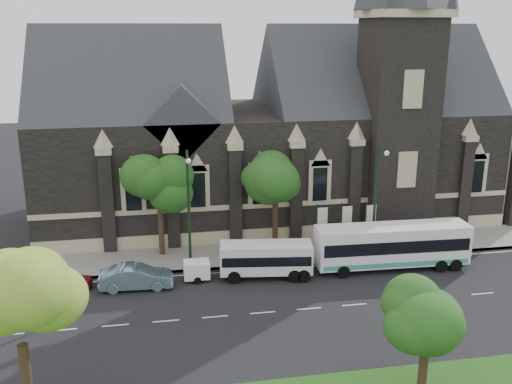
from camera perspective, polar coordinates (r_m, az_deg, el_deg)
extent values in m
plane|color=black|center=(36.39, 0.68, -12.00)|extent=(160.00, 160.00, 0.00)
cube|color=gray|center=(44.83, -1.60, -6.25)|extent=(80.00, 5.00, 0.15)
cube|color=black|center=(53.38, 1.01, 3.00)|extent=(40.00, 15.00, 10.00)
cube|color=#313339|center=(51.53, -12.30, 7.81)|extent=(16.00, 15.00, 15.00)
cube|color=#313339|center=(55.26, 11.38, 8.41)|extent=(20.00, 15.00, 15.00)
cube|color=#313339|center=(47.09, -7.56, 7.28)|extent=(6.00, 6.00, 6.00)
cube|color=black|center=(49.93, 13.80, 6.30)|extent=(5.50, 5.50, 18.00)
cube|color=tan|center=(49.26, 14.54, 16.89)|extent=(6.20, 6.20, 0.60)
cube|color=tan|center=(46.74, 2.77, -1.23)|extent=(40.00, 0.22, 0.40)
cube|color=tan|center=(47.59, 2.73, -4.22)|extent=(40.00, 0.25, 1.20)
cube|color=black|center=(45.76, 0.40, 0.49)|extent=(1.20, 0.12, 2.80)
sphere|color=olive|center=(25.72, -22.81, -10.43)|extent=(4.16, 4.16, 4.16)
sphere|color=olive|center=(25.93, -20.95, -8.10)|extent=(3.12, 3.12, 3.12)
cylinder|color=black|center=(29.56, 16.40, -16.51)|extent=(0.44, 0.44, 3.08)
sphere|color=#1B4C17|center=(28.12, 16.88, -11.45)|extent=(3.20, 3.20, 3.20)
sphere|color=#1B4C17|center=(28.59, 17.53, -9.69)|extent=(2.40, 2.40, 2.40)
cylinder|color=black|center=(45.57, 1.93, -3.31)|extent=(0.44, 0.44, 3.96)
sphere|color=#1B4C17|center=(44.48, 1.98, 1.14)|extent=(3.84, 3.84, 3.84)
sphere|color=#1B4C17|center=(45.13, 2.69, 2.30)|extent=(2.88, 2.88, 2.88)
cylinder|color=black|center=(44.66, -9.46, -3.94)|extent=(0.44, 0.44, 3.96)
sphere|color=#1B4C17|center=(43.57, -9.68, 0.50)|extent=(3.68, 3.68, 3.68)
sphere|color=#1B4C17|center=(44.06, -8.84, 1.64)|extent=(2.76, 2.76, 2.76)
cylinder|color=black|center=(43.86, 11.83, -0.97)|extent=(0.20, 0.20, 9.00)
cylinder|color=black|center=(42.11, 12.55, 4.18)|extent=(0.10, 1.60, 0.10)
sphere|color=silver|center=(41.41, 12.96, 3.81)|extent=(0.36, 0.36, 0.36)
cylinder|color=black|center=(40.87, -6.74, -2.01)|extent=(0.20, 0.20, 9.00)
cylinder|color=black|center=(38.98, -6.87, 3.50)|extent=(0.10, 1.60, 0.10)
sphere|color=silver|center=(38.22, -6.79, 3.10)|extent=(0.36, 0.36, 0.36)
cylinder|color=black|center=(44.90, 6.09, -3.67)|extent=(0.10, 0.10, 4.00)
cube|color=white|center=(44.82, 6.66, -2.91)|extent=(0.80, 0.04, 2.20)
cylinder|color=black|center=(45.47, 8.51, -3.50)|extent=(0.10, 0.10, 4.00)
cube|color=white|center=(45.42, 9.08, -2.75)|extent=(0.80, 0.04, 2.20)
cylinder|color=black|center=(46.13, 10.88, -3.33)|extent=(0.10, 0.10, 4.00)
cube|color=white|center=(46.09, 11.44, -2.59)|extent=(0.80, 0.04, 2.20)
cube|color=white|center=(43.03, 13.47, -5.12)|extent=(11.38, 2.75, 2.85)
cube|color=black|center=(42.97, 13.48, -4.91)|extent=(10.93, 2.78, 0.92)
cube|color=teal|center=(43.45, 13.37, -6.50)|extent=(10.93, 2.77, 0.35)
cylinder|color=black|center=(41.30, 8.76, -7.92)|extent=(0.91, 0.31, 0.90)
cylinder|color=black|center=(43.36, 7.87, -6.67)|extent=(0.91, 0.31, 0.90)
cylinder|color=black|center=(43.90, 18.06, -7.07)|extent=(0.91, 0.31, 0.90)
cylinder|color=black|center=(45.85, 16.79, -5.94)|extent=(0.91, 0.31, 0.90)
cylinder|color=black|center=(44.40, 19.38, -6.93)|extent=(0.91, 0.31, 0.90)
cylinder|color=black|center=(46.32, 18.07, -5.83)|extent=(0.91, 0.31, 0.90)
cube|color=silver|center=(40.59, 1.01, -6.58)|extent=(6.70, 2.88, 2.05)
cube|color=black|center=(40.57, 1.01, -6.48)|extent=(6.45, 2.88, 0.70)
cylinder|color=black|center=(40.01, -2.20, -8.55)|extent=(0.93, 0.40, 0.90)
cylinder|color=black|center=(41.87, -2.22, -7.38)|extent=(0.93, 0.40, 0.90)
cylinder|color=black|center=(40.24, 3.89, -8.43)|extent=(0.93, 0.40, 0.90)
cylinder|color=black|center=(42.09, 3.58, -7.27)|extent=(0.93, 0.40, 0.90)
cylinder|color=black|center=(40.31, 4.81, -8.40)|extent=(0.93, 0.40, 0.90)
cylinder|color=black|center=(42.16, 4.47, -7.25)|extent=(0.93, 0.40, 0.90)
cube|color=white|center=(40.58, -5.97, -7.71)|extent=(1.80, 1.35, 1.16)
cylinder|color=black|center=(40.19, -5.87, -8.82)|extent=(0.50, 0.18, 0.50)
cylinder|color=black|center=(41.41, -6.02, -8.04)|extent=(0.50, 0.18, 0.50)
cylinder|color=black|center=(40.79, -4.31, -8.01)|extent=(1.08, 0.08, 0.08)
imported|color=slate|center=(40.01, -11.90, -8.33)|extent=(5.03, 1.94, 1.64)
imported|color=maroon|center=(41.29, -18.65, -8.35)|extent=(3.84, 1.84, 1.27)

